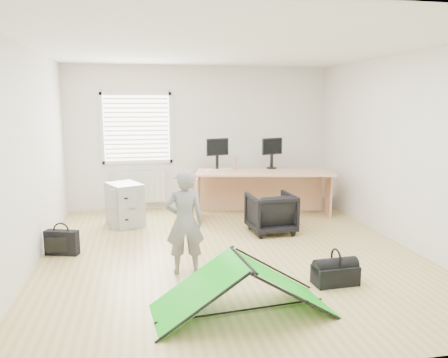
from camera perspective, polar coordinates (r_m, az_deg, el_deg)
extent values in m
plane|color=tan|center=(6.04, 0.73, -9.56)|extent=(5.50, 5.50, 0.00)
cube|color=silver|center=(8.43, -3.06, 5.39)|extent=(5.00, 0.02, 2.70)
cube|color=silver|center=(8.30, -11.32, 6.53)|extent=(1.20, 0.06, 1.20)
cube|color=silver|center=(8.39, -11.07, -1.00)|extent=(1.00, 0.12, 0.60)
cube|color=tan|center=(7.79, 5.28, -2.00)|extent=(2.51, 1.23, 0.82)
cube|color=#96989B|center=(7.40, -12.83, -3.27)|extent=(0.67, 0.75, 0.71)
cube|color=black|center=(7.83, -0.91, 2.69)|extent=(0.45, 0.23, 0.42)
cube|color=black|center=(8.07, 6.24, 2.83)|extent=(0.44, 0.24, 0.41)
cube|color=beige|center=(7.83, -0.68, 1.22)|extent=(0.50, 0.29, 0.02)
cylinder|color=#AB6068|center=(7.93, 1.47, 2.06)|extent=(0.08, 0.08, 0.22)
imported|color=black|center=(6.89, 6.14, -4.41)|extent=(0.72, 0.73, 0.63)
imported|color=slate|center=(5.19, -5.15, -5.62)|extent=(0.47, 0.33, 1.26)
cube|color=#B8BDC1|center=(8.61, 11.81, -2.95)|extent=(0.54, 0.47, 0.25)
cube|color=teal|center=(7.93, -12.86, -3.80)|extent=(0.29, 0.15, 0.33)
cube|color=black|center=(6.30, -20.41, -7.79)|extent=(0.47, 0.27, 0.33)
cube|color=silver|center=(5.41, -0.16, -11.43)|extent=(0.13, 0.13, 0.09)
cube|color=black|center=(5.17, 14.32, -12.04)|extent=(0.51, 0.28, 0.22)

